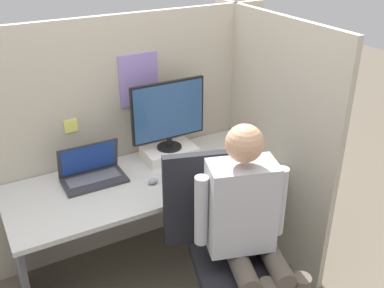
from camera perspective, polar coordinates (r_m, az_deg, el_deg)
The scene contains 11 objects.
cubicle_panel_back at distance 3.05m, azimuth -8.77°, elevation 0.73°, with size 2.19×0.05×1.63m.
cubicle_panel_right at distance 3.09m, azimuth 9.38°, elevation 1.04°, with size 0.04×1.31×1.63m.
desk at distance 2.89m, azimuth -5.78°, elevation -6.93°, with size 1.69×0.68×0.70m.
paper_box at distance 3.01m, azimuth -2.88°, elevation -1.07°, with size 0.35×0.22×0.07m.
monitor at distance 2.89m, azimuth -3.03°, elevation 3.93°, with size 0.51×0.16×0.46m.
laptop at distance 2.81m, azimuth -12.52°, elevation -3.66°, with size 0.38×0.22×0.23m.
mouse at distance 2.72m, azimuth -4.96°, elevation -4.74°, with size 0.06×0.04×0.04m.
stapler at distance 3.19m, azimuth 6.19°, elevation 0.24°, with size 0.05×0.17×0.04m.
carrot_toy at distance 2.72m, azimuth -2.45°, elevation -4.63°, with size 0.05×0.15×0.05m.
office_chair at distance 2.53m, azimuth 3.97°, elevation -12.51°, with size 0.58×0.63×1.05m.
person at distance 2.32m, azimuth 7.37°, elevation -10.30°, with size 0.46×0.50×1.29m.
Camera 1 is at (-0.90, -1.89, 2.14)m, focal length 42.00 mm.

